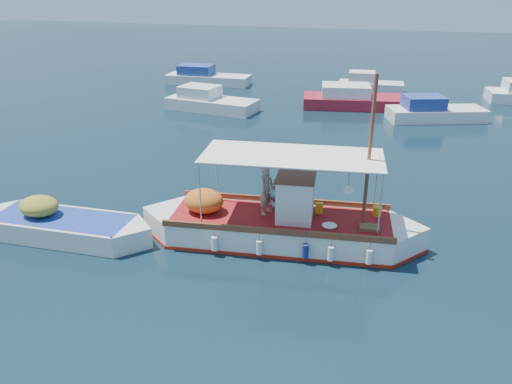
# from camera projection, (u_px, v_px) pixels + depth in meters

# --- Properties ---
(ground) EXTENTS (160.00, 160.00, 0.00)m
(ground) POSITION_uv_depth(u_px,v_px,m) (274.00, 244.00, 17.40)
(ground) COLOR black
(ground) RESTS_ON ground
(fishing_caique) EXTENTS (9.96, 3.55, 6.12)m
(fishing_caique) POSITION_uv_depth(u_px,v_px,m) (278.00, 226.00, 17.42)
(fishing_caique) COLOR white
(fishing_caique) RESTS_ON ground
(dinghy) EXTENTS (6.86, 2.14, 1.67)m
(dinghy) POSITION_uv_depth(u_px,v_px,m) (62.00, 228.00, 17.76)
(dinghy) COLOR white
(dinghy) RESTS_ON ground
(bg_boat_nw) EXTENTS (6.61, 3.23, 1.80)m
(bg_boat_nw) POSITION_uv_depth(u_px,v_px,m) (209.00, 103.00, 34.83)
(bg_boat_nw) COLOR silver
(bg_boat_nw) RESTS_ON ground
(bg_boat_n) EXTENTS (8.71, 4.19, 1.80)m
(bg_boat_n) POSITION_uv_depth(u_px,v_px,m) (359.00, 101.00, 35.41)
(bg_boat_n) COLOR maroon
(bg_boat_n) RESTS_ON ground
(bg_boat_ne) EXTENTS (6.48, 4.11, 1.80)m
(bg_boat_ne) POSITION_uv_depth(u_px,v_px,m) (433.00, 113.00, 32.22)
(bg_boat_ne) COLOR silver
(bg_boat_ne) RESTS_ON ground
(bg_boat_far_w) EXTENTS (7.32, 2.66, 1.80)m
(bg_boat_far_w) POSITION_uv_depth(u_px,v_px,m) (206.00, 78.00, 43.21)
(bg_boat_far_w) COLOR silver
(bg_boat_far_w) RESTS_ON ground
(bg_boat_far_n) EXTENTS (5.19, 2.24, 1.80)m
(bg_boat_far_n) POSITION_uv_depth(u_px,v_px,m) (369.00, 86.00, 40.22)
(bg_boat_far_n) COLOR silver
(bg_boat_far_n) RESTS_ON ground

